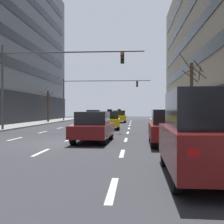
{
  "coord_description": "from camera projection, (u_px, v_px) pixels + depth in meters",
  "views": [
    {
      "loc": [
        3.67,
        -13.95,
        1.68
      ],
      "look_at": [
        0.74,
        23.83,
        1.41
      ],
      "focal_mm": 45.52,
      "sensor_mm": 36.0,
      "label": 1
    }
  ],
  "objects": [
    {
      "name": "ground_plane",
      "position": [
        61.0,
        144.0,
        14.2
      ],
      "size": [
        120.0,
        120.0,
        0.0
      ],
      "primitive_type": "plane",
      "color": "#38383D"
    },
    {
      "name": "lane_stripe_l1_s4",
      "position": [
        15.0,
        139.0,
        16.45
      ],
      "size": [
        0.16,
        2.0,
        0.01
      ],
      "primitive_type": "cube",
      "color": "silver",
      "rests_on": "ground"
    },
    {
      "name": "lane_stripe_l1_s5",
      "position": [
        43.0,
        132.0,
        21.43
      ],
      "size": [
        0.16,
        2.0,
        0.01
      ],
      "primitive_type": "cube",
      "color": "silver",
      "rests_on": "ground"
    },
    {
      "name": "lane_stripe_l1_s6",
      "position": [
        60.0,
        128.0,
        26.42
      ],
      "size": [
        0.16,
        2.0,
        0.01
      ],
      "primitive_type": "cube",
      "color": "silver",
      "rests_on": "ground"
    },
    {
      "name": "lane_stripe_l1_s7",
      "position": [
        72.0,
        125.0,
        31.4
      ],
      "size": [
        0.16,
        2.0,
        0.01
      ],
      "primitive_type": "cube",
      "color": "silver",
      "rests_on": "ground"
    },
    {
      "name": "lane_stripe_l1_s8",
      "position": [
        80.0,
        123.0,
        36.39
      ],
      "size": [
        0.16,
        2.0,
        0.01
      ],
      "primitive_type": "cube",
      "color": "silver",
      "rests_on": "ground"
    },
    {
      "name": "lane_stripe_l1_s9",
      "position": [
        87.0,
        121.0,
        41.37
      ],
      "size": [
        0.16,
        2.0,
        0.01
      ],
      "primitive_type": "cube",
      "color": "silver",
      "rests_on": "ground"
    },
    {
      "name": "lane_stripe_l1_s10",
      "position": [
        92.0,
        120.0,
        46.36
      ],
      "size": [
        0.16,
        2.0,
        0.01
      ],
      "primitive_type": "cube",
      "color": "silver",
      "rests_on": "ground"
    },
    {
      "name": "lane_stripe_l2_s3",
      "position": [
        41.0,
        152.0,
        11.21
      ],
      "size": [
        0.16,
        2.0,
        0.01
      ],
      "primitive_type": "cube",
      "color": "silver",
      "rests_on": "ground"
    },
    {
      "name": "lane_stripe_l2_s4",
      "position": [
        70.0,
        139.0,
        16.2
      ],
      "size": [
        0.16,
        2.0,
        0.01
      ],
      "primitive_type": "cube",
      "color": "silver",
      "rests_on": "ground"
    },
    {
      "name": "lane_stripe_l2_s5",
      "position": [
        85.0,
        132.0,
        21.18
      ],
      "size": [
        0.16,
        2.0,
        0.01
      ],
      "primitive_type": "cube",
      "color": "silver",
      "rests_on": "ground"
    },
    {
      "name": "lane_stripe_l2_s6",
      "position": [
        94.0,
        128.0,
        26.17
      ],
      "size": [
        0.16,
        2.0,
        0.01
      ],
      "primitive_type": "cube",
      "color": "silver",
      "rests_on": "ground"
    },
    {
      "name": "lane_stripe_l2_s7",
      "position": [
        100.0,
        125.0,
        31.15
      ],
      "size": [
        0.16,
        2.0,
        0.01
      ],
      "primitive_type": "cube",
      "color": "silver",
      "rests_on": "ground"
    },
    {
      "name": "lane_stripe_l2_s8",
      "position": [
        105.0,
        123.0,
        36.14
      ],
      "size": [
        0.16,
        2.0,
        0.01
      ],
      "primitive_type": "cube",
      "color": "silver",
      "rests_on": "ground"
    },
    {
      "name": "lane_stripe_l2_s9",
      "position": [
        109.0,
        122.0,
        41.12
      ],
      "size": [
        0.16,
        2.0,
        0.01
      ],
      "primitive_type": "cube",
      "color": "silver",
      "rests_on": "ground"
    },
    {
      "name": "lane_stripe_l2_s10",
      "position": [
        111.0,
        120.0,
        46.11
      ],
      "size": [
        0.16,
        2.0,
        0.01
      ],
      "primitive_type": "cube",
      "color": "silver",
      "rests_on": "ground"
    },
    {
      "name": "lane_stripe_l3_s2",
      "position": [
        112.0,
        189.0,
        5.98
      ],
      "size": [
        0.16,
        2.0,
        0.01
      ],
      "primitive_type": "cube",
      "color": "silver",
      "rests_on": "ground"
    },
    {
      "name": "lane_stripe_l3_s3",
      "position": [
        122.0,
        153.0,
        10.97
      ],
      "size": [
        0.16,
        2.0,
        0.01
      ],
      "primitive_type": "cube",
      "color": "silver",
      "rests_on": "ground"
    },
    {
      "name": "lane_stripe_l3_s4",
      "position": [
        126.0,
        140.0,
        15.95
      ],
      "size": [
        0.16,
        2.0,
        0.01
      ],
      "primitive_type": "cube",
      "color": "silver",
      "rests_on": "ground"
    },
    {
      "name": "lane_stripe_l3_s5",
      "position": [
        128.0,
        133.0,
        20.94
      ],
      "size": [
        0.16,
        2.0,
        0.01
      ],
      "primitive_type": "cube",
      "color": "silver",
      "rests_on": "ground"
    },
    {
      "name": "lane_stripe_l3_s6",
      "position": [
        129.0,
        128.0,
        25.92
      ],
      "size": [
        0.16,
        2.0,
        0.01
      ],
      "primitive_type": "cube",
      "color": "silver",
      "rests_on": "ground"
    },
    {
      "name": "lane_stripe_l3_s7",
      "position": [
        130.0,
        125.0,
        30.91
      ],
      "size": [
        0.16,
        2.0,
        0.01
      ],
      "primitive_type": "cube",
      "color": "silver",
      "rests_on": "ground"
    },
    {
      "name": "lane_stripe_l3_s8",
      "position": [
        130.0,
        123.0,
        35.89
      ],
      "size": [
        0.16,
        2.0,
        0.01
      ],
      "primitive_type": "cube",
      "color": "silver",
      "rests_on": "ground"
    },
    {
      "name": "lane_stripe_l3_s9",
      "position": [
        131.0,
        122.0,
        40.88
      ],
      "size": [
        0.16,
        2.0,
        0.01
      ],
      "primitive_type": "cube",
      "color": "silver",
      "rests_on": "ground"
    },
    {
      "name": "lane_stripe_l3_s10",
      "position": [
        131.0,
        120.0,
        45.86
      ],
      "size": [
        0.16,
        2.0,
        0.01
      ],
      "primitive_type": "cube",
      "color": "silver",
      "rests_on": "ground"
    },
    {
      "name": "taxi_driving_0",
      "position": [
        110.0,
        120.0,
        24.77
      ],
      "size": [
        1.94,
        4.26,
        1.74
      ],
      "color": "black",
      "rests_on": "ground"
    },
    {
      "name": "car_driving_1",
      "position": [
        93.0,
        127.0,
        14.8
      ],
      "size": [
        1.92,
        4.3,
        1.59
      ],
      "color": "black",
      "rests_on": "ground"
    },
    {
      "name": "taxi_driving_2",
      "position": [
        119.0,
        117.0,
        37.9
      ],
      "size": [
        1.8,
        4.3,
        1.79
      ],
      "color": "black",
      "rests_on": "ground"
    },
    {
      "name": "car_driving_4",
      "position": [
        94.0,
        116.0,
        37.02
      ],
      "size": [
        1.97,
        4.53,
        1.68
      ],
      "color": "black",
      "rests_on": "ground"
    },
    {
      "name": "car_parked_0",
      "position": [
        203.0,
        135.0,
        7.0
      ],
      "size": [
        1.95,
        4.5,
        2.16
      ],
      "color": "black",
      "rests_on": "ground"
    },
    {
      "name": "car_parked_1",
      "position": [
        170.0,
        127.0,
        13.64
      ],
      "size": [
        2.02,
        4.59,
        1.7
      ],
      "color": "black",
      "rests_on": "ground"
    },
    {
      "name": "traffic_signal_0",
      "position": [
        46.0,
        70.0,
        22.4
      ],
      "size": [
        11.39,
        0.34,
        6.76
      ],
      "color": "#4C4C51",
      "rests_on": "sidewalk_left"
    },
    {
      "name": "traffic_signal_1",
      "position": [
        92.0,
        90.0,
        42.1
      ],
      "size": [
        12.98,
        0.35,
        6.21
      ],
      "color": "#4C4C51",
      "rests_on": "sidewalk_left"
    },
    {
      "name": "street_tree_1",
      "position": [
        48.0,
        105.0,
        37.81
      ],
      "size": [
        1.87,
        1.99,
        4.66
      ],
      "color": "#4C3823",
      "rests_on": "sidewalk_left"
    },
    {
      "name": "street_tree_2",
      "position": [
        192.0,
        94.0,
        20.1
      ],
      "size": [
        1.91,
        1.49,
        5.62
      ],
      "color": "#4C3823",
      "rests_on": "sidewalk_right"
    }
  ]
}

